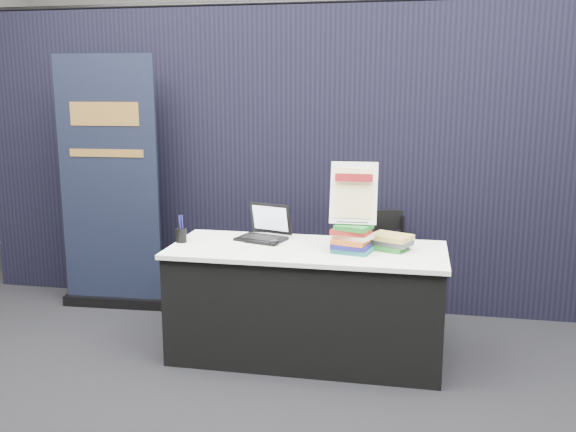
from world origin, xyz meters
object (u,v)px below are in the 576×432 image
Objects in this scene: book_stack_tall at (352,239)px; book_stack_short at (390,242)px; pullup_banner at (110,199)px; display_table at (307,302)px; info_sign at (354,194)px; stacking_chair at (376,264)px; laptop at (262,231)px.

book_stack_tall is 0.92× the size of book_stack_short.
pullup_banner is at bearing 165.07° from book_stack_short.
display_table is 0.89× the size of pullup_banner.
info_sign is at bearing -5.17° from display_table.
pullup_banner is (-2.02, 0.71, 0.06)m from book_stack_tall.
book_stack_tall is 0.28m from info_sign.
pullup_banner is at bearing 159.03° from display_table.
pullup_banner is 2.36× the size of stacking_chair.
info_sign is at bearing -0.95° from laptop.
book_stack_tall reaches higher than stacking_chair.
book_stack_tall is (0.64, -0.24, 0.03)m from laptop.
pullup_banner reaches higher than laptop.
display_table is at bearing 173.67° from info_sign.
book_stack_tall is 0.82m from stacking_chair.
info_sign is 0.95m from stacking_chair.
pullup_banner is (-2.02, 0.68, -0.22)m from info_sign.
laptop is at bearing 161.14° from info_sign.
book_stack_tall is 0.13× the size of pullup_banner.
pullup_banner reaches higher than book_stack_short.
stacking_chair is (0.11, 0.73, -0.36)m from book_stack_tall.
stacking_chair is at bearing 79.75° from info_sign.
book_stack_tall is 0.64× the size of info_sign.
info_sign reaches higher than book_stack_tall.
info_sign is at bearing -111.91° from stacking_chair.
laptop is 0.96m from stacking_chair.
book_stack_short is at bearing 8.89° from laptop.
pullup_banner is at bearing 160.08° from info_sign.
laptop reaches higher than book_stack_tall.
laptop is (-0.34, 0.18, 0.43)m from display_table.
info_sign reaches higher than display_table.
book_stack_short is at bearing 26.03° from book_stack_tall.
stacking_chair is (2.13, 0.01, -0.42)m from pullup_banner.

